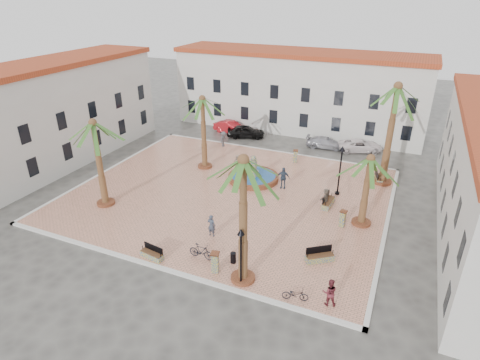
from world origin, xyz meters
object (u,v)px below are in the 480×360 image
Objects in this scene: pedestrian_north at (224,139)px; car_red at (231,127)px; bollard_e at (343,218)px; cyclist_a at (211,225)px; pedestrian_fountain_b at (283,178)px; car_black at (246,131)px; bench_se at (320,257)px; bollard_n at (295,156)px; lamppost_s at (241,247)px; lamppost_e at (341,162)px; litter_bin at (233,258)px; car_white at (360,146)px; bench_ne at (378,178)px; car_silver at (325,143)px; pedestrian_fountain_a at (237,163)px; palm_sw at (94,133)px; bench_s at (152,255)px; palm_s at (243,175)px; palm_ne at (396,97)px; bicycle_a at (295,294)px; cyclist_b at (330,292)px; palm_e at (369,168)px; pedestrian_east at (326,198)px; fountain at (253,176)px; bench_e at (328,202)px; palm_nw at (203,107)px; bollard_se at (215,262)px; bicycle_b at (201,251)px.

car_red is (-1.29, 4.75, -0.26)m from pedestrian_north.
bollard_e is 9.71m from cyclist_a.
pedestrian_fountain_b reaches higher than car_black.
bollard_n is at bearing 76.14° from bench_se.
lamppost_s is 0.89× the size of lamppost_e.
car_white is at bearing 79.43° from litter_bin.
bench_se is at bearing -164.99° from car_black.
litter_bin is at bearing 141.29° from bench_ne.
car_silver is at bearing -79.01° from car_red.
pedestrian_fountain_a is at bearing -137.85° from bollard_n.
palm_sw is 3.70× the size of pedestrian_fountain_b.
bollard_n is 0.66× the size of pedestrian_fountain_b.
car_white is (9.50, 25.36, 0.26)m from bench_s.
palm_s is at bearing -102.56° from lamppost_e.
car_red is at bearing 83.35° from car_silver.
pedestrian_fountain_a is at bearing -139.49° from car_red.
palm_ne is 19.59m from bicycle_a.
bollard_e is 7.41m from pedestrian_fountain_b.
cyclist_a is 1.00× the size of cyclist_b.
bench_s is 25.51m from car_silver.
palm_e is 11.49m from litter_bin.
bench_s is 1.11× the size of pedestrian_east.
lamppost_e reaches higher than car_black.
fountain is 2.74× the size of cyclist_b.
pedestrian_east reaches higher than bench_e.
palm_nw is 0.99× the size of palm_sw.
bollard_se is at bearing -126.15° from bollard_e.
bench_ne is 9.05m from pedestrian_fountain_b.
palm_sw is at bearing -153.38° from pedestrian_fountain_b.
car_red is 0.95× the size of car_white.
car_silver is at bearing 134.38° from palm_ne.
bench_se is at bearing -107.27° from palm_e.
litter_bin is 0.46× the size of pedestrian_east.
palm_sw reaches higher than bicycle_b.
lamppost_e is 2.50× the size of bicycle_b.
car_white is at bearing 5.56° from bench_ne.
cyclist_a is at bearing 138.57° from palm_s.
palm_nw is 1.28× the size of palm_e.
bench_ne is 1.19× the size of bicycle_a.
palm_ne is 10.29m from pedestrian_east.
bicycle_b is at bearing -99.39° from pedestrian_fountain_a.
car_black is at bearing 112.35° from lamppost_s.
car_black is at bearing 89.06° from palm_nw.
bench_ne is 1.37× the size of bollard_e.
cyclist_b is at bearing -80.64° from lamppost_e.
lamppost_e is (-3.27, -3.90, -4.85)m from palm_ne.
palm_ne is 4.95× the size of bench_se.
lamppost_e is (7.70, 0.27, 2.67)m from fountain.
cyclist_a is (-3.94, 3.48, -6.21)m from palm_s.
car_silver is (3.41, 20.93, -0.39)m from cyclist_a.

